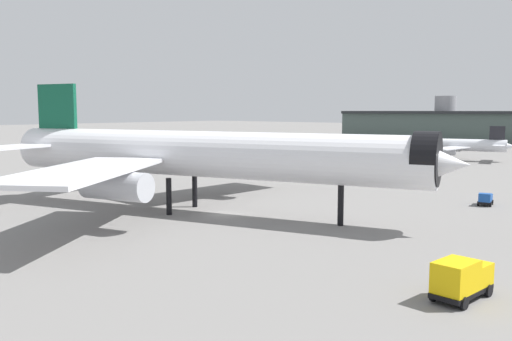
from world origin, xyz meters
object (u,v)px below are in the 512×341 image
baggage_tug_wing (485,199)px  airliner_near_gate (197,155)px  airliner_far_taxiway (445,145)px  traffic_cone_near_nose (473,271)px  baggage_cart_trailing (343,175)px  service_truck_front (461,278)px

baggage_tug_wing → airliner_near_gate: bearing=-53.3°
airliner_far_taxiway → traffic_cone_near_nose: (42.58, -101.32, -3.81)m
baggage_cart_trailing → airliner_far_taxiway: bearing=-167.9°
airliner_far_taxiway → service_truck_front: size_ratio=6.17×
service_truck_front → airliner_near_gate: bearing=81.0°
traffic_cone_near_nose → airliner_far_taxiway: bearing=112.8°
baggage_cart_trailing → traffic_cone_near_nose: (40.91, -46.04, -0.62)m
airliner_near_gate → baggage_tug_wing: airliner_near_gate is taller
airliner_near_gate → airliner_far_taxiway: airliner_near_gate is taller
airliner_near_gate → traffic_cone_near_nose: size_ratio=94.30×
traffic_cone_near_nose → baggage_cart_trailing: bearing=131.6°
airliner_far_taxiway → service_truck_front: (43.96, -107.86, -2.58)m
airliner_near_gate → service_truck_front: bearing=-30.5°
baggage_tug_wing → airliner_far_taxiway: bearing=-165.3°
service_truck_front → traffic_cone_near_nose: size_ratio=8.10×
airliner_far_taxiway → baggage_cart_trailing: 55.39m
airliner_far_taxiway → traffic_cone_near_nose: size_ratio=49.99×
service_truck_front → baggage_cart_trailing: service_truck_front is taller
airliner_far_taxiway → service_truck_front: bearing=97.6°
service_truck_front → baggage_cart_trailing: size_ratio=2.17×
airliner_far_taxiway → baggage_tug_wing: bearing=101.4°
airliner_near_gate → baggage_cart_trailing: 42.59m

